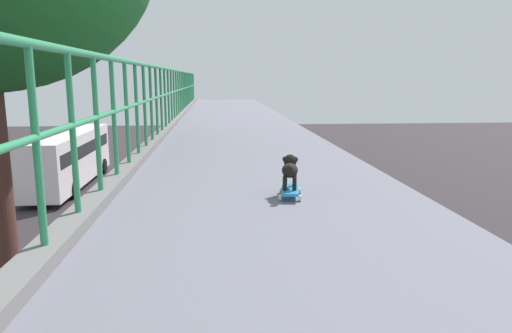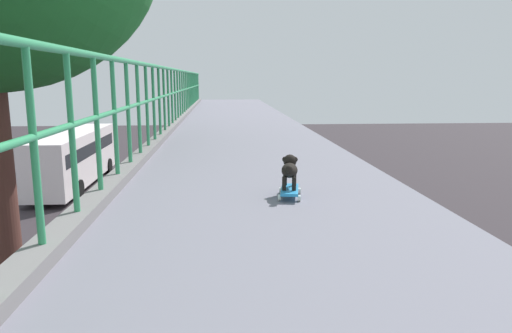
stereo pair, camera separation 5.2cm
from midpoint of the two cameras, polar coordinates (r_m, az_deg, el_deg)
name	(u,v)px [view 2 (the right image)]	position (r m, az deg, el deg)	size (l,w,h in m)	color
overpass_deck	(270,252)	(3.60, 2.12, -10.31)	(2.87, 39.52, 0.52)	slate
green_railing	(75,182)	(3.56, -20.56, -1.74)	(0.20, 37.55, 1.24)	slate
car_red_taxi_fifth	(22,306)	(13.40, -26.23, -14.83)	(1.93, 3.86, 1.48)	red
city_bus	(73,156)	(29.19, -21.15, 1.24)	(2.48, 10.57, 3.11)	white
toy_skateboard	(290,191)	(4.15, 4.44, -2.90)	(0.24, 0.42, 0.08)	#268CCD
small_dog	(290,169)	(4.16, 4.43, -0.25)	(0.18, 0.36, 0.28)	black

